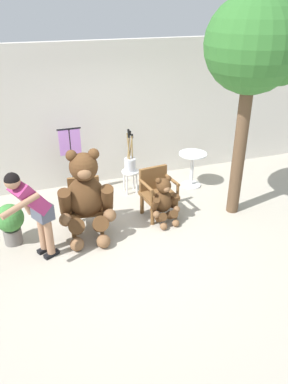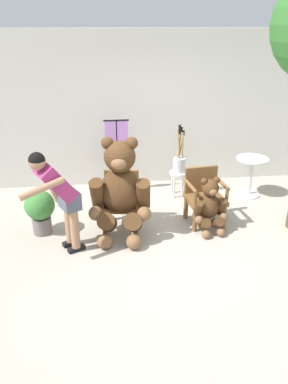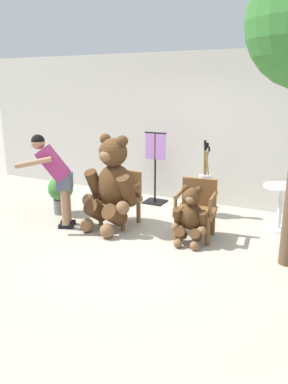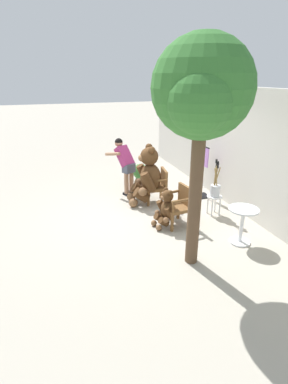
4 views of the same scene
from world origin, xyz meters
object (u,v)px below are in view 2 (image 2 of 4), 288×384
at_px(white_stool, 179,177).
at_px(wooden_chair_right, 204,195).
at_px(wooden_chair_left, 121,199).
at_px(brush_bucket, 179,161).
at_px(potted_plant, 40,209).
at_px(teddy_bear_small, 210,205).
at_px(round_side_table, 251,172).
at_px(person_visitor, 59,193).
at_px(clothing_display_stand, 117,155).
at_px(teddy_bear_large, 120,190).

bearing_deg(white_stool, wooden_chair_right, -78.94).
relative_size(wooden_chair_left, brush_bucket, 1.00).
bearing_deg(potted_plant, wooden_chair_right, 1.70).
height_order(teddy_bear_small, white_stool, teddy_bear_small).
bearing_deg(round_side_table, wooden_chair_left, -160.52).
bearing_deg(teddy_bear_small, white_stool, 99.15).
relative_size(person_visitor, clothing_display_stand, 1.09).
height_order(wooden_chair_left, teddy_bear_small, wooden_chair_left).
bearing_deg(clothing_display_stand, brush_bucket, -14.09).
bearing_deg(potted_plant, wooden_chair_left, 3.50).
distance_m(round_side_table, clothing_display_stand, 2.41).
distance_m(wooden_chair_left, clothing_display_stand, 1.28).
relative_size(wooden_chair_right, teddy_bear_large, 0.58).
height_order(teddy_bear_small, potted_plant, teddy_bear_small).
distance_m(teddy_bear_small, brush_bucket, 1.31).
relative_size(teddy_bear_small, round_side_table, 1.18).
bearing_deg(brush_bucket, teddy_bear_large, -131.70).
relative_size(brush_bucket, clothing_display_stand, 0.63).
relative_size(person_visitor, round_side_table, 2.06).
relative_size(wooden_chair_left, teddy_bear_small, 1.01).
relative_size(teddy_bear_large, teddy_bear_small, 1.74).
bearing_deg(person_visitor, clothing_display_stand, 65.60).
bearing_deg(teddy_bear_small, round_side_table, 46.43).
bearing_deg(white_stool, round_side_table, -6.72).
height_order(wooden_chair_left, white_stool, wooden_chair_left).
bearing_deg(wooden_chair_left, wooden_chair_right, 0.01).
xyz_separation_m(teddy_bear_large, brush_bucket, (1.11, 1.25, -0.07)).
xyz_separation_m(wooden_chair_left, clothing_display_stand, (0.01, 1.26, 0.26)).
bearing_deg(round_side_table, brush_bucket, 173.30).
relative_size(teddy_bear_large, person_visitor, 1.00).
relative_size(brush_bucket, potted_plant, 1.26).
xyz_separation_m(wooden_chair_right, person_visitor, (-2.12, -0.61, 0.43)).
relative_size(person_visitor, white_stool, 3.23).
xyz_separation_m(wooden_chair_right, brush_bucket, (-0.19, 0.99, 0.19)).
relative_size(potted_plant, clothing_display_stand, 0.50).
distance_m(person_visitor, clothing_display_stand, 2.06).
bearing_deg(clothing_display_stand, person_visitor, -114.40).
height_order(wooden_chair_right, brush_bucket, brush_bucket).
xyz_separation_m(wooden_chair_left, teddy_bear_large, (-0.02, -0.26, 0.26)).
distance_m(person_visitor, white_stool, 2.56).
bearing_deg(potted_plant, teddy_bear_large, -9.00).
height_order(white_stool, round_side_table, round_side_table).
bearing_deg(clothing_display_stand, potted_plant, -132.29).
bearing_deg(white_stool, wooden_chair_left, -137.88).
bearing_deg(person_visitor, brush_bucket, 39.67).
bearing_deg(potted_plant, round_side_table, 14.32).
bearing_deg(wooden_chair_right, white_stool, 101.06).
bearing_deg(round_side_table, potted_plant, -165.68).
relative_size(round_side_table, clothing_display_stand, 0.53).
xyz_separation_m(white_stool, potted_plant, (-2.29, -1.06, 0.04)).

